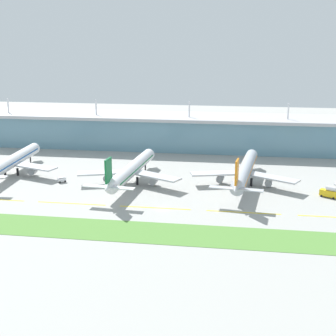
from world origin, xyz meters
TOP-DOWN VIEW (x-y plane):
  - ground_plane at (0.00, 0.00)m, footprint 600.00×600.00m
  - terminal_building at (-0.00, 105.43)m, footprint 288.00×34.00m
  - airliner_nearest at (-79.69, 36.70)m, footprint 48.75×65.89m
  - airliner_near_middle at (-19.14, 30.95)m, footprint 48.64×67.76m
  - airliner_far_middle at (31.80, 36.77)m, footprint 48.40×69.22m
  - taxiway_stripe_mid_west at (-37.00, 0.99)m, footprint 28.00×0.70m
  - taxiway_stripe_centre at (-3.00, 0.99)m, footprint 28.00×0.70m
  - taxiway_stripe_mid_east at (31.00, 0.99)m, footprint 28.00×0.70m
  - grass_verge at (0.00, -22.86)m, footprint 300.00×18.00m
  - baggage_cart at (-51.26, 27.90)m, footprint 3.91×3.72m
  - fuel_truck at (66.37, 23.86)m, footprint 7.53×5.87m

SIDE VIEW (x-z plane):
  - ground_plane at x=0.00m, z-range 0.00..0.00m
  - taxiway_stripe_mid_west at x=-37.00m, z-range 0.00..0.04m
  - taxiway_stripe_centre at x=-3.00m, z-range 0.00..0.04m
  - taxiway_stripe_mid_east at x=31.00m, z-range 0.00..0.04m
  - grass_verge at x=0.00m, z-range 0.00..0.10m
  - baggage_cart at x=-51.26m, z-range 0.02..2.50m
  - fuel_truck at x=66.37m, z-range -0.21..4.74m
  - airliner_nearest at x=-79.69m, z-range -3.00..15.90m
  - airliner_near_middle at x=-19.14m, z-range -3.00..15.90m
  - airliner_far_middle at x=31.80m, z-range -3.00..15.90m
  - terminal_building at x=0.00m, z-range -4.30..24.80m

